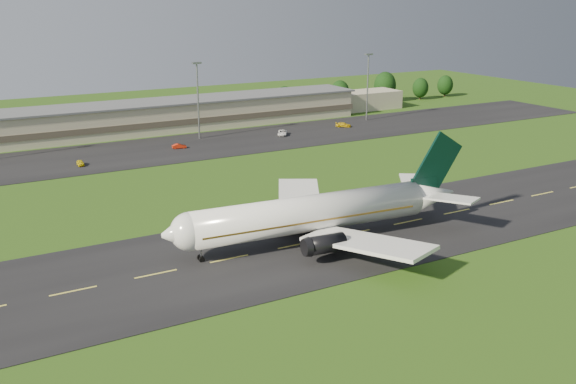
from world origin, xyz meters
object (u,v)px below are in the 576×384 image
terminal (183,114)px  light_mast_east (368,79)px  light_mast_centre (198,91)px  service_vehicle_c (282,133)px  airliner (315,213)px  service_vehicle_a (80,163)px  service_vehicle_d (343,125)px  service_vehicle_b (179,146)px

terminal → light_mast_east: light_mast_east is taller
light_mast_centre → service_vehicle_c: bearing=-18.7°
airliner → terminal: (13.96, 96.25, -0.67)m
airliner → service_vehicle_c: 80.47m
service_vehicle_a → service_vehicle_d: 77.37m
light_mast_centre → service_vehicle_c: size_ratio=4.05×
service_vehicle_d → service_vehicle_a: bearing=132.0°
terminal → service_vehicle_b: bearing=-112.4°
service_vehicle_b → service_vehicle_c: size_ratio=0.71×
airliner → service_vehicle_b: bearing=91.4°
service_vehicle_d → service_vehicle_c: bearing=129.8°
service_vehicle_c → service_vehicle_a: bearing=-140.5°
light_mast_east → service_vehicle_d: bearing=-155.4°
airliner → service_vehicle_c: size_ratio=10.20×
airliner → service_vehicle_a: 69.41m
service_vehicle_a → service_vehicle_b: (25.38, 5.47, -0.01)m
light_mast_centre → service_vehicle_a: light_mast_centre is taller
airliner → light_mast_east: bearing=54.2°
light_mast_east → service_vehicle_c: (-33.53, -7.25, -11.94)m
service_vehicle_c → terminal: bearing=162.9°
terminal → service_vehicle_c: (20.06, -23.43, -3.19)m
service_vehicle_b → service_vehicle_c: bearing=-76.1°
airliner → light_mast_centre: bearing=85.4°
airliner → terminal: 97.26m
service_vehicle_c → service_vehicle_b: bearing=-144.8°
light_mast_east → service_vehicle_d: size_ratio=4.51×
service_vehicle_a → light_mast_centre: bearing=26.1°
airliner → service_vehicle_d: airliner is taller
light_mast_centre → light_mast_east: size_ratio=1.00×
airliner → service_vehicle_d: 92.69m
airliner → light_mast_centre: 81.45m
terminal → service_vehicle_d: 46.76m
airliner → light_mast_east: (67.56, 80.07, 8.08)m
light_mast_east → service_vehicle_a: size_ratio=5.81×
service_vehicle_b → terminal: bearing=-11.4°
service_vehicle_c → airliner: bearing=-82.7°
light_mast_centre → service_vehicle_b: light_mast_centre is taller
terminal → service_vehicle_a: bearing=-139.5°
airliner → service_vehicle_c: bearing=69.3°
terminal → service_vehicle_a: size_ratio=41.40×
light_mast_centre → service_vehicle_a: 39.03m
light_mast_centre → light_mast_east: bearing=0.0°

